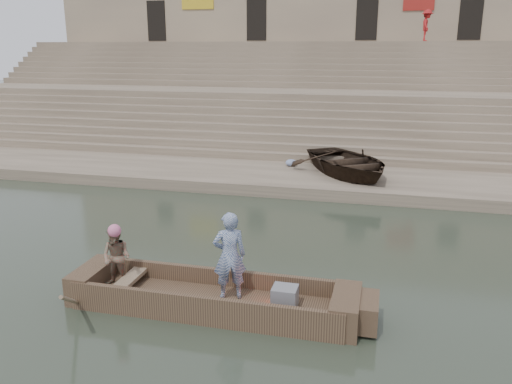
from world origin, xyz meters
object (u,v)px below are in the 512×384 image
at_px(rowing_man, 116,258).
at_px(main_rowboat, 212,303).
at_px(television, 284,297).
at_px(pedestrian, 427,25).
at_px(standing_man, 230,256).
at_px(beached_rowboat, 348,162).

bearing_deg(rowing_man, main_rowboat, 3.62).
xyz_separation_m(television, pedestrian, (3.45, 23.39, 5.63)).
bearing_deg(pedestrian, television, 174.15).
distance_m(standing_man, beached_rowboat, 10.06).
relative_size(standing_man, rowing_man, 1.38).
height_order(rowing_man, television, rowing_man).
distance_m(beached_rowboat, pedestrian, 14.62).
height_order(standing_man, pedestrian, pedestrian).
height_order(television, beached_rowboat, beached_rowboat).
relative_size(main_rowboat, rowing_man, 4.00).
xyz_separation_m(main_rowboat, television, (1.42, -0.00, 0.31)).
relative_size(rowing_man, pedestrian, 0.73).
bearing_deg(main_rowboat, standing_man, 19.91).
height_order(standing_man, rowing_man, standing_man).
relative_size(beached_rowboat, pedestrian, 2.64).
bearing_deg(beached_rowboat, television, -125.20).
distance_m(television, pedestrian, 24.30).
relative_size(television, pedestrian, 0.27).
bearing_deg(rowing_man, standing_man, 6.72).
height_order(rowing_man, pedestrian, pedestrian).
bearing_deg(television, pedestrian, 81.60).
distance_m(main_rowboat, pedestrian, 24.62).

